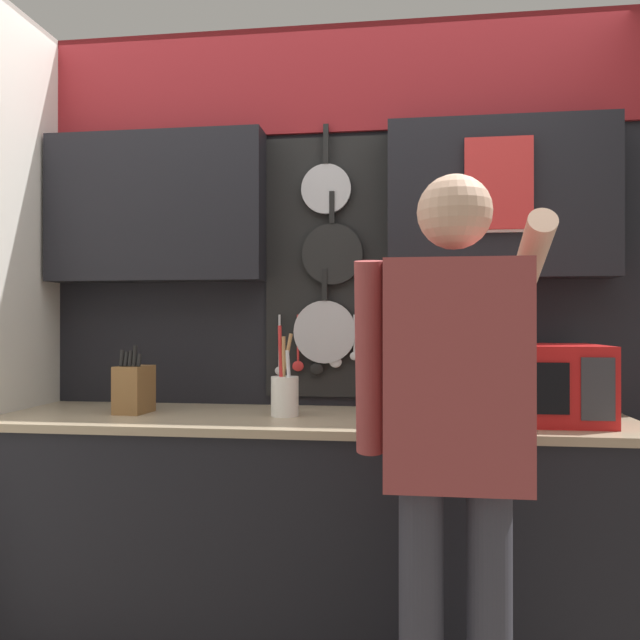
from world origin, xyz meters
The scene contains 6 objects.
base_cabinet_counter centered at (0.00, 0.00, 0.44)m, with size 2.39×0.64×0.89m.
back_wall_unit centered at (0.00, 0.29, 1.49)m, with size 2.96×0.23×2.52m.
microwave centered at (0.81, -0.01, 1.03)m, with size 0.48×0.39×0.28m.
knife_block centered at (-0.70, -0.01, 0.99)m, with size 0.12×0.16×0.27m.
utensil_crock centered at (-0.10, -0.01, 0.98)m, with size 0.11×0.11×0.35m.
person centered at (0.48, -0.62, 0.98)m, with size 0.54×0.61×1.65m.
Camera 1 is at (0.34, -2.34, 1.25)m, focal length 35.00 mm.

